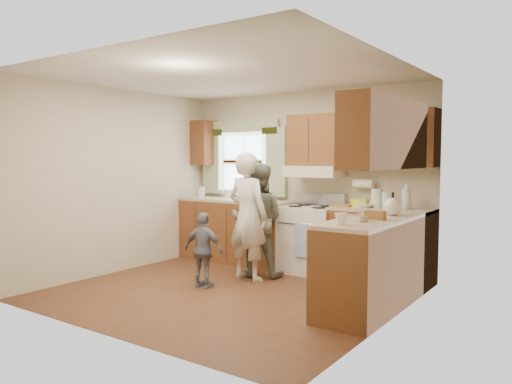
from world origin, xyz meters
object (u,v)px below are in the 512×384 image
Objects in this scene: stove at (311,238)px; woman_right at (257,220)px; woman_left at (248,216)px; child at (204,250)px.

woman_right is at bearing -130.13° from stove.
woman_left is 1.79× the size of child.
woman_right is 1.63× the size of child.
woman_left is 0.73m from child.
stove is 1.17× the size of child.
woman_right is at bearing -109.51° from child.
stove is 0.72× the size of woman_right.
woman_left is at bearing 78.44° from woman_right.
woman_left reaches higher than stove.
woman_left is at bearing -118.40° from stove.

